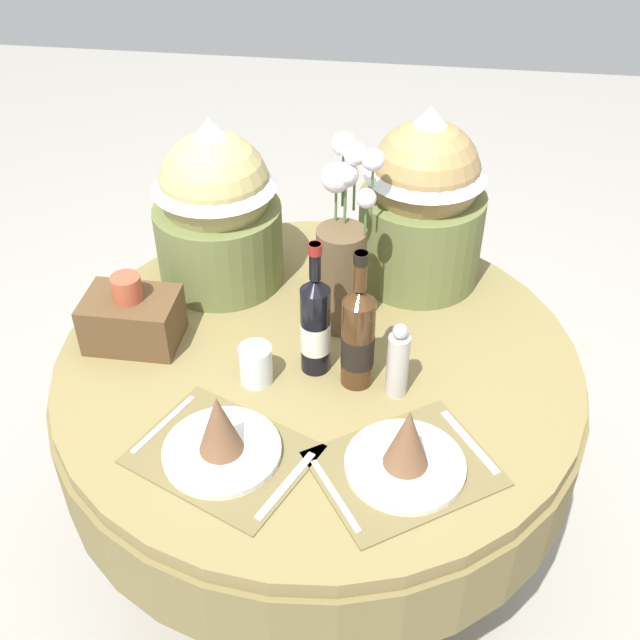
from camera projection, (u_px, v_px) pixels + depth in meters
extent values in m
plane|color=#9E998E|center=(319.00, 544.00, 2.25)|extent=(8.00, 8.00, 0.00)
cylinder|color=olive|center=(318.00, 361.00, 1.81)|extent=(1.22, 1.22, 0.04)
cylinder|color=olive|center=(318.00, 398.00, 1.89)|extent=(1.24, 1.24, 0.20)
cylinder|color=black|center=(318.00, 461.00, 2.03)|extent=(0.12, 0.12, 0.66)
cylinder|color=black|center=(319.00, 541.00, 2.24)|extent=(0.63, 0.63, 0.03)
cube|color=brown|center=(222.00, 454.00, 1.56)|extent=(0.42, 0.38, 0.00)
cylinder|color=silver|center=(222.00, 451.00, 1.55)|extent=(0.24, 0.24, 0.02)
cone|color=brown|center=(219.00, 424.00, 1.50)|extent=(0.09, 0.09, 0.14)
cube|color=silver|center=(164.00, 424.00, 1.62)|extent=(0.09, 0.18, 0.00)
cube|color=silver|center=(286.00, 485.00, 1.49)|extent=(0.09, 0.18, 0.00)
cube|color=brown|center=(405.00, 468.00, 1.53)|extent=(0.43, 0.41, 0.00)
cylinder|color=silver|center=(405.00, 465.00, 1.52)|extent=(0.24, 0.24, 0.02)
cone|color=brown|center=(408.00, 438.00, 1.47)|extent=(0.09, 0.09, 0.14)
cube|color=silver|center=(335.00, 495.00, 1.47)|extent=(0.12, 0.16, 0.00)
cube|color=silver|center=(470.00, 442.00, 1.58)|extent=(0.12, 0.17, 0.00)
cylinder|color=brown|center=(341.00, 279.00, 1.82)|extent=(0.12, 0.12, 0.26)
sphere|color=silver|center=(373.00, 160.00, 1.70)|extent=(0.05, 0.05, 0.05)
cylinder|color=#4C7038|center=(372.00, 191.00, 1.75)|extent=(0.01, 0.01, 0.12)
sphere|color=silver|center=(366.00, 198.00, 1.66)|extent=(0.04, 0.04, 0.04)
cylinder|color=#4C7038|center=(365.00, 220.00, 1.69)|extent=(0.01, 0.01, 0.08)
sphere|color=silver|center=(336.00, 178.00, 1.70)|extent=(0.07, 0.07, 0.07)
cylinder|color=#4C7038|center=(336.00, 204.00, 1.74)|extent=(0.01, 0.01, 0.09)
sphere|color=silver|center=(355.00, 154.00, 1.72)|extent=(0.05, 0.05, 0.05)
cylinder|color=#4C7038|center=(354.00, 186.00, 1.77)|extent=(0.01, 0.01, 0.13)
sphere|color=silver|center=(346.00, 175.00, 1.74)|extent=(0.06, 0.06, 0.06)
cylinder|color=#4C7038|center=(345.00, 197.00, 1.78)|extent=(0.01, 0.01, 0.08)
sphere|color=silver|center=(344.00, 144.00, 1.73)|extent=(0.06, 0.06, 0.06)
cylinder|color=#4C7038|center=(343.00, 179.00, 1.78)|extent=(0.01, 0.01, 0.14)
sphere|color=silver|center=(346.00, 176.00, 1.69)|extent=(0.04, 0.04, 0.04)
cylinder|color=#4C7038|center=(345.00, 202.00, 1.73)|extent=(0.01, 0.01, 0.11)
cylinder|color=#422814|center=(358.00, 343.00, 1.66)|extent=(0.07, 0.07, 0.22)
cylinder|color=black|center=(358.00, 349.00, 1.68)|extent=(0.07, 0.07, 0.07)
cone|color=#422814|center=(360.00, 296.00, 1.59)|extent=(0.07, 0.07, 0.03)
cylinder|color=#422814|center=(361.00, 271.00, 1.55)|extent=(0.03, 0.03, 0.09)
cylinder|color=black|center=(361.00, 258.00, 1.53)|extent=(0.03, 0.03, 0.02)
cylinder|color=black|center=(315.00, 330.00, 1.70)|extent=(0.07, 0.07, 0.22)
cylinder|color=silver|center=(315.00, 336.00, 1.71)|extent=(0.07, 0.07, 0.07)
cone|color=black|center=(315.00, 284.00, 1.62)|extent=(0.07, 0.07, 0.03)
cylinder|color=black|center=(315.00, 262.00, 1.59)|extent=(0.03, 0.03, 0.09)
cylinder|color=maroon|center=(315.00, 249.00, 1.57)|extent=(0.03, 0.03, 0.02)
cylinder|color=silver|center=(256.00, 364.00, 1.71)|extent=(0.07, 0.07, 0.09)
cylinder|color=#B7B2AD|center=(398.00, 365.00, 1.66)|extent=(0.05, 0.05, 0.16)
sphere|color=#B7B7BC|center=(400.00, 331.00, 1.60)|extent=(0.03, 0.03, 0.03)
cylinder|color=olive|center=(220.00, 243.00, 1.99)|extent=(0.32, 0.32, 0.21)
sphere|color=tan|center=(215.00, 187.00, 1.89)|extent=(0.28, 0.28, 0.28)
cone|color=silver|center=(212.00, 153.00, 1.83)|extent=(0.31, 0.31, 0.18)
cylinder|color=olive|center=(420.00, 236.00, 1.99)|extent=(0.32, 0.32, 0.24)
sphere|color=#9E7F4C|center=(425.00, 175.00, 1.88)|extent=(0.27, 0.27, 0.27)
cone|color=silver|center=(428.00, 141.00, 1.82)|extent=(0.30, 0.30, 0.18)
cube|color=brown|center=(133.00, 320.00, 1.81)|extent=(0.21, 0.15, 0.12)
cylinder|color=#B24C33|center=(127.00, 288.00, 1.75)|extent=(0.07, 0.07, 0.06)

